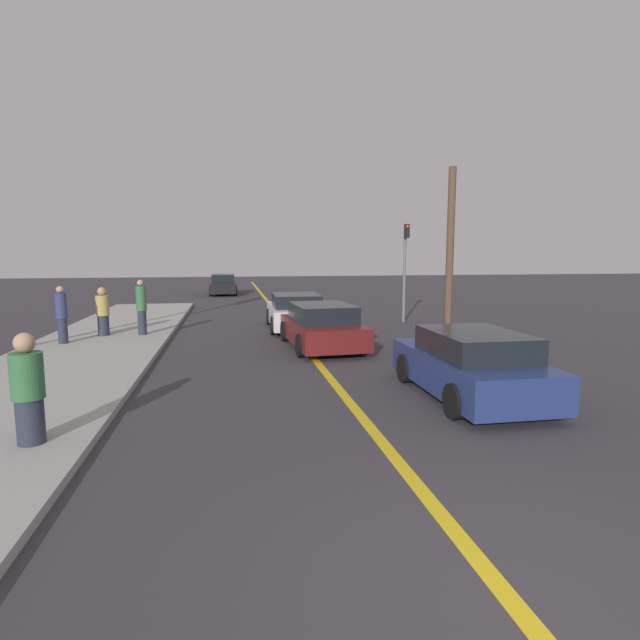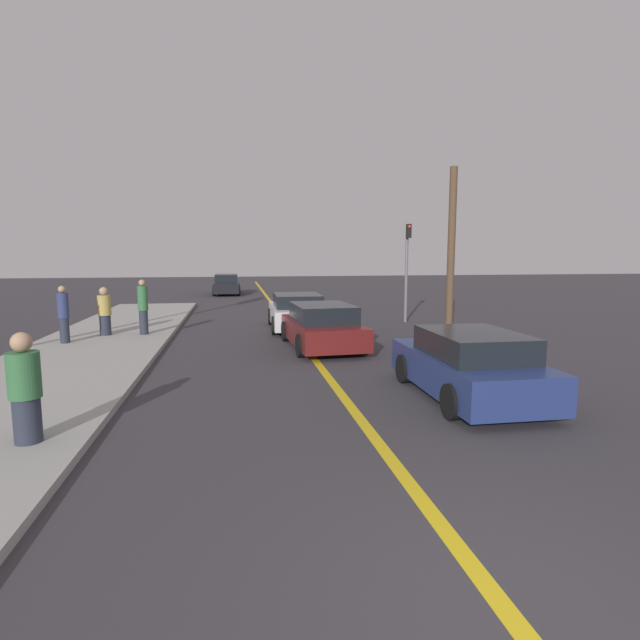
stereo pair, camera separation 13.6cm
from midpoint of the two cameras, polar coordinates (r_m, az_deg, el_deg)
name	(u,v)px [view 2 (the right image)]	position (r m, az deg, el deg)	size (l,w,h in m)	color
ground_plane	(515,622)	(4.72, 22.23, -29.30)	(120.00, 120.00, 0.00)	#38353A
road_center_line	(284,320)	(21.45, -3.91, 0.05)	(0.20, 60.00, 0.01)	gold
sidewalk_left	(97,346)	(16.33, -23.96, -2.72)	(3.97, 24.83, 0.13)	#9E9E99
car_near_right_lane	(469,365)	(10.19, 17.03, -4.99)	(1.95, 4.02, 1.33)	navy
car_ahead_center	(322,327)	(14.92, 0.48, -0.75)	(2.17, 4.30, 1.33)	maroon
car_far_distant	(297,312)	(18.69, -2.46, 0.94)	(2.07, 4.18, 1.32)	silver
car_parked_left_lot	(227,285)	(35.54, -10.52, 4.00)	(1.85, 4.74, 1.40)	black
pedestrian_near_curb	(25,389)	(8.17, -30.24, -6.83)	(0.43, 0.43, 1.58)	#282D3D
pedestrian_mid_group	(63,314)	(16.78, -27.06, 0.59)	(0.32, 0.32, 1.72)	#282D3D
pedestrian_far_standing	(143,307)	(17.53, -19.36, 1.44)	(0.33, 0.33, 1.83)	#282D3D
pedestrian_by_sign	(105,312)	(17.85, -23.20, 0.89)	(0.41, 0.41, 1.59)	#282D3D
traffic_light	(407,262)	(20.75, 10.09, 6.49)	(0.18, 0.40, 3.99)	slate
utility_pole	(451,255)	(16.70, 14.97, 7.19)	(0.24, 0.24, 5.53)	brown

